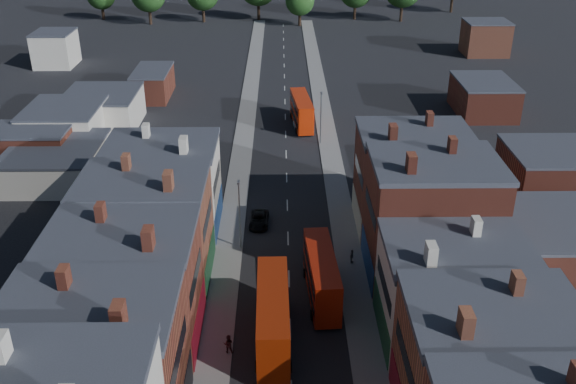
{
  "coord_description": "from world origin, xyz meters",
  "views": [
    {
      "loc": [
        -0.71,
        -30.13,
        36.89
      ],
      "look_at": [
        0.0,
        32.24,
        5.72
      ],
      "focal_mm": 40.0,
      "sensor_mm": 36.0,
      "label": 1
    }
  ],
  "objects_px": {
    "bus_0": "(273,317)",
    "bus_2": "(302,111)",
    "ped_3": "(352,256)",
    "car_2": "(259,220)",
    "bus_1": "(322,275)",
    "ped_1": "(228,344)",
    "car_3": "(300,125)"
  },
  "relations": [
    {
      "from": "bus_1",
      "to": "ped_1",
      "type": "relative_size",
      "value": 6.23
    },
    {
      "from": "car_2",
      "to": "ped_3",
      "type": "distance_m",
      "value": 13.08
    },
    {
      "from": "bus_0",
      "to": "car_3",
      "type": "height_order",
      "value": "bus_0"
    },
    {
      "from": "bus_0",
      "to": "car_2",
      "type": "relative_size",
      "value": 2.55
    },
    {
      "from": "car_2",
      "to": "car_3",
      "type": "bearing_deg",
      "value": 81.99
    },
    {
      "from": "bus_0",
      "to": "bus_2",
      "type": "bearing_deg",
      "value": 84.72
    },
    {
      "from": "car_3",
      "to": "ped_3",
      "type": "xyz_separation_m",
      "value": [
        4.32,
        -39.6,
        0.22
      ]
    },
    {
      "from": "bus_1",
      "to": "bus_2",
      "type": "xyz_separation_m",
      "value": [
        -0.47,
        47.01,
        0.04
      ]
    },
    {
      "from": "bus_1",
      "to": "car_2",
      "type": "height_order",
      "value": "bus_1"
    },
    {
      "from": "car_2",
      "to": "bus_2",
      "type": "bearing_deg",
      "value": 81.96
    },
    {
      "from": "bus_2",
      "to": "ped_1",
      "type": "relative_size",
      "value": 6.36
    },
    {
      "from": "bus_1",
      "to": "ped_1",
      "type": "distance_m",
      "value": 11.7
    },
    {
      "from": "bus_0",
      "to": "bus_1",
      "type": "distance_m",
      "value": 8.04
    },
    {
      "from": "bus_0",
      "to": "ped_3",
      "type": "distance_m",
      "value": 15.01
    },
    {
      "from": "ped_3",
      "to": "ped_1",
      "type": "bearing_deg",
      "value": 159.22
    },
    {
      "from": "ped_3",
      "to": "bus_0",
      "type": "bearing_deg",
      "value": 166.78
    },
    {
      "from": "ped_3",
      "to": "car_3",
      "type": "bearing_deg",
      "value": 26.05
    },
    {
      "from": "bus_0",
      "to": "ped_3",
      "type": "relative_size",
      "value": 7.61
    },
    {
      "from": "ped_3",
      "to": "car_2",
      "type": "bearing_deg",
      "value": 69.55
    },
    {
      "from": "ped_1",
      "to": "ped_3",
      "type": "xyz_separation_m",
      "value": [
        11.93,
        13.91,
        -0.1
      ]
    },
    {
      "from": "car_3",
      "to": "ped_1",
      "type": "xyz_separation_m",
      "value": [
        -7.61,
        -53.51,
        0.32
      ]
    },
    {
      "from": "bus_1",
      "to": "car_3",
      "type": "relative_size",
      "value": 2.34
    },
    {
      "from": "bus_0",
      "to": "ped_1",
      "type": "bearing_deg",
      "value": -160.41
    },
    {
      "from": "bus_1",
      "to": "bus_2",
      "type": "relative_size",
      "value": 0.98
    },
    {
      "from": "bus_0",
      "to": "bus_1",
      "type": "bearing_deg",
      "value": 54.41
    },
    {
      "from": "car_2",
      "to": "car_3",
      "type": "distance_m",
      "value": 31.66
    },
    {
      "from": "bus_2",
      "to": "car_2",
      "type": "relative_size",
      "value": 2.41
    },
    {
      "from": "bus_1",
      "to": "ped_1",
      "type": "bearing_deg",
      "value": -139.8
    },
    {
      "from": "bus_1",
      "to": "car_3",
      "type": "bearing_deg",
      "value": 87.36
    },
    {
      "from": "bus_2",
      "to": "ped_1",
      "type": "distance_m",
      "value": 55.62
    },
    {
      "from": "ped_3",
      "to": "bus_1",
      "type": "bearing_deg",
      "value": 168.69
    },
    {
      "from": "ped_1",
      "to": "ped_3",
      "type": "distance_m",
      "value": 18.32
    }
  ]
}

